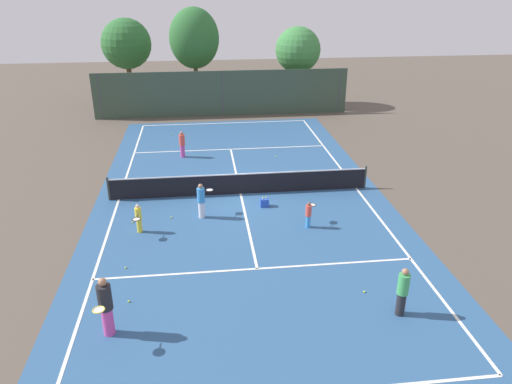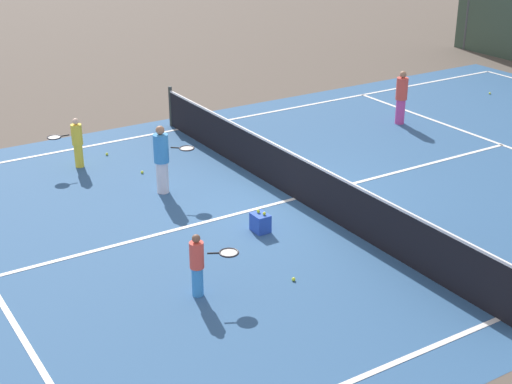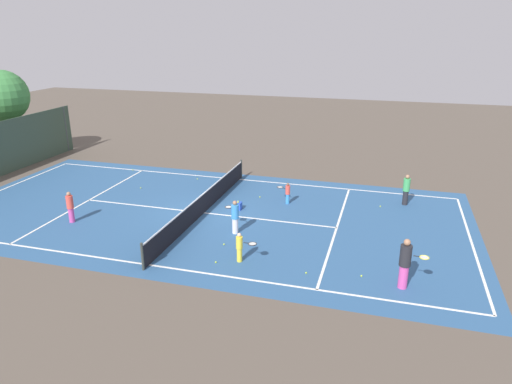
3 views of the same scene
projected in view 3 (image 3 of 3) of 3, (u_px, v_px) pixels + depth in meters
ground_plane at (204, 213)px, 22.87m from camera, size 80.00×80.00×0.00m
court_surface at (204, 213)px, 22.87m from camera, size 13.00×25.00×0.01m
tennis_net at (204, 203)px, 22.70m from camera, size 11.90×0.10×1.10m
tree_2 at (2, 96)px, 31.11m from camera, size 3.38×3.38×5.88m
player_0 at (70, 207)px, 21.56m from camera, size 0.31×0.31×1.47m
player_1 at (406, 189)px, 23.67m from camera, size 0.34×0.34×1.58m
player_2 at (240, 247)px, 17.95m from camera, size 0.34×0.82×1.19m
player_3 at (287, 193)px, 23.91m from camera, size 0.58×0.80×1.10m
player_4 at (235, 216)px, 20.39m from camera, size 0.76×0.82×1.51m
player_5 at (405, 263)px, 16.03m from camera, size 0.43×0.97×1.84m
ball_crate at (238, 206)px, 23.25m from camera, size 0.36×0.28×0.43m
tennis_ball_0 at (141, 188)px, 26.29m from camera, size 0.07×0.07×0.07m
tennis_ball_1 at (197, 179)px, 27.84m from camera, size 0.07×0.07×0.07m
tennis_ball_2 at (306, 273)px, 17.25m from camera, size 0.07×0.07×0.07m
tennis_ball_3 at (260, 197)px, 24.89m from camera, size 0.07×0.07×0.07m
tennis_ball_5 at (216, 262)px, 18.03m from camera, size 0.07×0.07×0.07m
tennis_ball_6 at (133, 170)px, 29.59m from camera, size 0.07×0.07×0.07m
tennis_ball_7 at (361, 276)px, 17.04m from camera, size 0.07×0.07×0.07m
tennis_ball_8 at (380, 206)px, 23.61m from camera, size 0.07×0.07×0.07m
tennis_ball_9 at (224, 244)px, 19.51m from camera, size 0.07×0.07×0.07m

